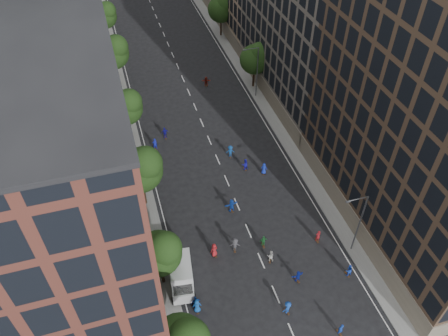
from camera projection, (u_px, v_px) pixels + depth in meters
name	position (u px, v px, depth m)	size (l,w,h in m)	color
ground	(203.00, 125.00, 68.29)	(240.00, 240.00, 0.00)	black
sidewalk_left	(120.00, 110.00, 70.97)	(4.00, 105.00, 0.15)	slate
sidewalk_right	(258.00, 87.00, 75.98)	(4.00, 105.00, 0.15)	slate
bldg_left_a	(54.00, 233.00, 33.82)	(14.00, 22.00, 30.00)	#50261E
bldg_left_b	(46.00, 60.00, 49.19)	(14.00, 26.00, 34.00)	#8C745C
bldg_left_c	(51.00, 6.00, 67.29)	(14.00, 20.00, 28.00)	#50261E
tree_left_1	(160.00, 252.00, 43.95)	(4.80, 4.80, 8.21)	black
tree_left_2	(141.00, 168.00, 51.76)	(5.60, 5.60, 9.45)	black
tree_left_3	(127.00, 106.00, 61.91)	(5.00, 5.00, 8.58)	black
tree_left_4	(114.00, 51.00, 72.87)	(5.40, 5.40, 9.08)	black
tree_left_5	(105.00, 15.00, 84.33)	(4.80, 4.80, 8.33)	black
tree_right_a	(256.00, 58.00, 72.29)	(5.00, 5.00, 8.39)	black
tree_right_b	(222.00, 8.00, 86.01)	(5.20, 5.20, 8.83)	black
streetlamp_near	(358.00, 221.00, 47.38)	(2.64, 0.22, 9.06)	#595B60
streetlamp_far	(256.00, 70.00, 70.40)	(2.64, 0.22, 9.06)	#595B60
cargo_van	(181.00, 275.00, 46.66)	(3.14, 5.57, 2.83)	silver
skater_0	(197.00, 306.00, 44.65)	(0.92, 0.60, 1.89)	#13489B
skater_1	(341.00, 329.00, 42.98)	(0.59, 0.39, 1.61)	navy
skater_2	(349.00, 270.00, 47.87)	(0.82, 0.64, 1.68)	#173BBB
skater_3	(287.00, 308.00, 44.56)	(1.15, 0.66, 1.77)	#133D9E
skater_4	(196.00, 302.00, 45.04)	(1.01, 0.42, 1.72)	#123A95
skater_5	(298.00, 276.00, 47.39)	(1.44, 0.46, 1.56)	#13269F
skater_6	(214.00, 250.00, 49.70)	(0.93, 0.61, 1.91)	maroon
skater_7	(318.00, 236.00, 51.27)	(0.64, 0.42, 1.75)	maroon
skater_8	(270.00, 256.00, 49.26)	(0.80, 0.62, 1.65)	#BABAB6
skater_9	(235.00, 245.00, 50.23)	(1.25, 0.72, 1.93)	#3C3B40
skater_10	(264.00, 241.00, 50.80)	(0.96, 0.40, 1.63)	#1F692F
skater_11	(232.00, 206.00, 54.65)	(1.77, 0.56, 1.90)	#1642B4
skater_12	(264.00, 169.00, 59.68)	(0.84, 0.55, 1.72)	#162EBA
skater_13	(155.00, 144.00, 63.33)	(0.70, 0.46, 1.92)	#131C9F
skater_14	(245.00, 165.00, 60.25)	(0.87, 0.68, 1.78)	#1916B5
skater_15	(230.00, 152.00, 62.20)	(1.20, 0.69, 1.86)	navy
skater_16	(165.00, 133.00, 65.26)	(1.09, 0.45, 1.86)	#161297
skater_17	(206.00, 82.00, 75.77)	(1.59, 0.51, 1.71)	#A2271B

